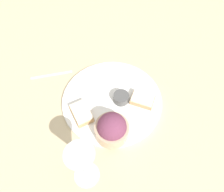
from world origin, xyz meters
TOP-DOWN VIEW (x-y plane):
  - ground_plane at (0.00, 0.00)m, footprint 4.00×4.00m
  - dinner_plate at (0.00, 0.00)m, footprint 0.35×0.35m
  - salad_bowl at (0.11, -0.07)m, footprint 0.11×0.11m
  - sauce_ramekin at (0.02, 0.02)m, footprint 0.05×0.05m
  - cheese_toast_near at (0.00, -0.12)m, footprint 0.09×0.06m
  - cheese_toast_far at (0.06, 0.09)m, footprint 0.10×0.09m
  - wine_glass at (0.18, -0.20)m, footprint 0.07×0.07m
  - fork at (-0.23, -0.14)m, footprint 0.06×0.15m

SIDE VIEW (x-z plane):
  - ground_plane at x=0.00m, z-range 0.00..0.00m
  - fork at x=-0.23m, z-range 0.00..0.01m
  - dinner_plate at x=0.00m, z-range 0.00..0.01m
  - cheese_toast_near at x=0.00m, z-range 0.01..0.04m
  - cheese_toast_far at x=0.06m, z-range 0.01..0.04m
  - sauce_ramekin at x=0.02m, z-range 0.02..0.05m
  - salad_bowl at x=0.11m, z-range 0.01..0.10m
  - wine_glass at x=0.18m, z-range 0.04..0.22m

